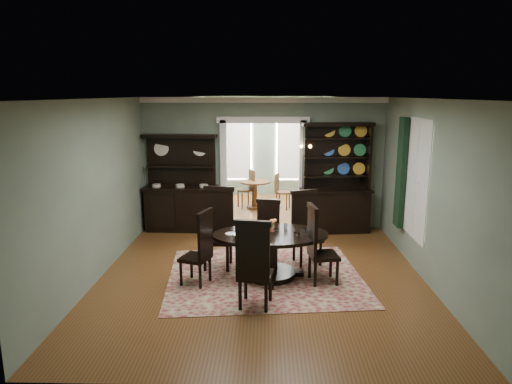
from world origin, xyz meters
TOP-DOWN VIEW (x-y plane):
  - room at (0.00, 0.04)m, footprint 5.51×6.01m
  - parlor at (0.00, 5.53)m, footprint 3.51×3.50m
  - doorway_trim at (0.00, 3.00)m, footprint 2.08×0.25m
  - right_window at (2.69, 0.93)m, footprint 0.15×1.47m
  - wall_sconce at (0.95, 2.85)m, footprint 0.27×0.21m
  - rug at (0.06, 0.02)m, footprint 3.53×3.10m
  - dining_table at (0.16, 0.01)m, footprint 2.06×1.97m
  - centerpiece at (0.16, 0.09)m, footprint 1.44×0.93m
  - chair_far_left at (-0.77, 0.53)m, footprint 0.57×0.54m
  - chair_far_mid at (0.11, 0.73)m, footprint 0.51×0.49m
  - chair_far_right at (0.81, 0.76)m, footprint 0.61×0.60m
  - chair_end_left at (-0.97, -0.35)m, footprint 0.57×0.59m
  - chair_end_right at (0.92, -0.23)m, footprint 0.53×0.55m
  - chair_near at (-0.09, -1.22)m, footprint 0.58×0.56m
  - sideboard at (-1.86, 2.74)m, footprint 1.69×0.66m
  - welsh_dresser at (1.64, 2.73)m, footprint 1.63×0.74m
  - parlor_table at (-0.23, 4.77)m, footprint 0.82×0.82m
  - parlor_chair_left at (-0.43, 4.88)m, footprint 0.50×0.49m
  - parlor_chair_right at (0.47, 4.76)m, footprint 0.45×0.44m

SIDE VIEW (x-z plane):
  - rug at x=0.06m, z-range 0.00..0.01m
  - parlor_table at x=-0.23m, z-range 0.12..0.87m
  - parlor_chair_right at x=0.47m, z-range 0.03..0.99m
  - dining_table at x=0.16m, z-range 0.15..0.92m
  - parlor_chair_left at x=-0.43m, z-range 0.04..1.08m
  - chair_far_mid at x=0.11m, z-range 0.03..1.21m
  - chair_end_left at x=-0.97m, z-range 0.03..1.30m
  - chair_end_right at x=0.92m, z-range 0.03..1.36m
  - chair_far_right at x=0.81m, z-range 0.03..1.38m
  - chair_near at x=-0.09m, z-range 0.03..1.41m
  - sideboard at x=-1.86m, z-range -0.33..1.86m
  - chair_far_left at x=-0.77m, z-range 0.04..1.49m
  - centerpiece at x=0.16m, z-range 0.72..0.96m
  - welsh_dresser at x=1.64m, z-range -0.34..2.12m
  - parlor at x=0.00m, z-range 0.01..3.02m
  - room at x=0.00m, z-range 0.07..3.08m
  - right_window at x=2.69m, z-range 0.54..2.66m
  - doorway_trim at x=0.00m, z-range 0.33..2.90m
  - wall_sconce at x=0.95m, z-range 1.79..1.99m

